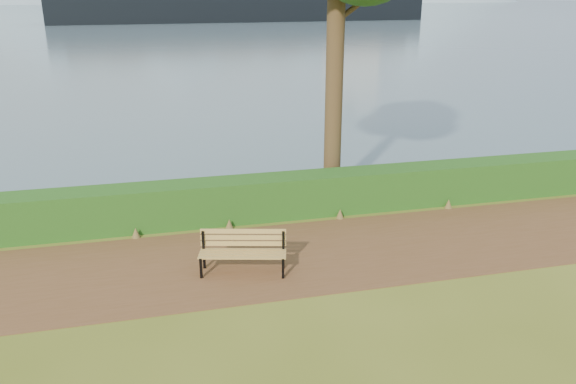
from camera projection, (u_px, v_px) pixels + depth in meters
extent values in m
plane|color=#545F1B|center=(298.00, 262.00, 11.39)|extent=(140.00, 140.00, 0.00)
cube|color=brown|center=(294.00, 256.00, 11.66)|extent=(40.00, 3.40, 0.01)
cube|color=#1C4413|center=(271.00, 197.00, 13.61)|extent=(32.00, 0.85, 1.00)
cube|color=#475E72|center=(149.00, 7.00, 249.51)|extent=(700.00, 510.00, 0.00)
cube|color=black|center=(201.00, 268.00, 10.69)|extent=(0.06, 0.07, 0.42)
cube|color=black|center=(204.00, 250.00, 11.01)|extent=(0.06, 0.07, 0.80)
cube|color=black|center=(202.00, 255.00, 10.82)|extent=(0.16, 0.48, 0.05)
cube|color=black|center=(283.00, 269.00, 10.68)|extent=(0.06, 0.07, 0.42)
cube|color=black|center=(283.00, 250.00, 11.00)|extent=(0.06, 0.07, 0.80)
cube|color=black|center=(283.00, 255.00, 10.81)|extent=(0.16, 0.48, 0.05)
cube|color=#A67F40|center=(242.00, 258.00, 10.64)|extent=(1.65, 0.49, 0.03)
cube|color=#A67F40|center=(242.00, 255.00, 10.75)|extent=(1.65, 0.49, 0.03)
cube|color=#A67F40|center=(243.00, 252.00, 10.87)|extent=(1.65, 0.49, 0.03)
cube|color=#A67F40|center=(243.00, 250.00, 10.98)|extent=(1.65, 0.49, 0.03)
cube|color=#A67F40|center=(243.00, 243.00, 10.99)|extent=(1.64, 0.45, 0.10)
cube|color=#A67F40|center=(243.00, 237.00, 10.95)|extent=(1.64, 0.45, 0.10)
cube|color=#A67F40|center=(243.00, 231.00, 10.90)|extent=(1.64, 0.45, 0.10)
cylinder|color=#332014|center=(335.00, 44.00, 13.71)|extent=(0.44, 0.44, 7.98)
cylinder|color=#332014|center=(356.00, 6.00, 13.53)|extent=(1.17, 0.13, 0.87)
cube|color=black|center=(245.00, 13.00, 112.57)|extent=(75.08, 18.41, 7.43)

